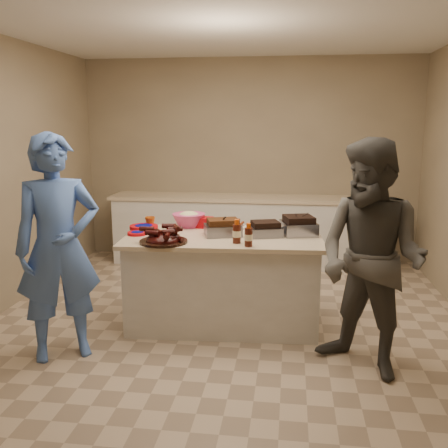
# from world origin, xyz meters

# --- Properties ---
(room) EXTENTS (4.50, 5.00, 2.70)m
(room) POSITION_xyz_m (0.00, 0.00, 0.00)
(room) COLOR gray
(room) RESTS_ON ground
(back_counter) EXTENTS (3.60, 0.64, 0.90)m
(back_counter) POSITION_xyz_m (0.00, 2.20, 0.45)
(back_counter) COLOR silver
(back_counter) RESTS_ON ground
(island) EXTENTS (1.83, 1.04, 0.84)m
(island) POSITION_xyz_m (-0.03, 0.11, 0.00)
(island) COLOR silver
(island) RESTS_ON ground
(rib_platter) EXTENTS (0.43, 0.43, 0.17)m
(rib_platter) POSITION_xyz_m (-0.50, -0.21, 0.84)
(rib_platter) COLOR #380A08
(rib_platter) RESTS_ON island
(pulled_pork_tray) EXTENTS (0.38, 0.33, 0.10)m
(pulled_pork_tray) POSITION_xyz_m (-0.03, 0.14, 0.84)
(pulled_pork_tray) COLOR #47230F
(pulled_pork_tray) RESTS_ON island
(brisket_tray) EXTENTS (0.34, 0.31, 0.08)m
(brisket_tray) POSITION_xyz_m (0.35, 0.16, 0.84)
(brisket_tray) COLOR black
(brisket_tray) RESTS_ON island
(roasting_pan) EXTENTS (0.37, 0.37, 0.12)m
(roasting_pan) POSITION_xyz_m (0.65, 0.26, 0.84)
(roasting_pan) COLOR gray
(roasting_pan) RESTS_ON island
(coleslaw_bowl) EXTENTS (0.35, 0.35, 0.22)m
(coleslaw_bowl) POSITION_xyz_m (-0.42, 0.46, 0.84)
(coleslaw_bowl) COLOR #C73C76
(coleslaw_bowl) RESTS_ON island
(sausage_plate) EXTENTS (0.31, 0.31, 0.05)m
(sausage_plate) POSITION_xyz_m (0.01, 0.49, 0.84)
(sausage_plate) COLOR silver
(sausage_plate) RESTS_ON island
(mac_cheese_dish) EXTENTS (0.33, 0.26, 0.08)m
(mac_cheese_dish) POSITION_xyz_m (0.62, 0.39, 0.84)
(mac_cheese_dish) COLOR orange
(mac_cheese_dish) RESTS_ON island
(bbq_bottle_a) EXTENTS (0.07, 0.07, 0.21)m
(bbq_bottle_a) POSITION_xyz_m (0.13, -0.14, 0.84)
(bbq_bottle_a) COLOR #3C140B
(bbq_bottle_a) RESTS_ON island
(bbq_bottle_b) EXTENTS (0.07, 0.07, 0.20)m
(bbq_bottle_b) POSITION_xyz_m (0.23, -0.24, 0.84)
(bbq_bottle_b) COLOR #3C140B
(bbq_bottle_b) RESTS_ON island
(mustard_bottle) EXTENTS (0.05, 0.05, 0.12)m
(mustard_bottle) POSITION_xyz_m (-0.10, 0.15, 0.84)
(mustard_bottle) COLOR #D9B800
(mustard_bottle) RESTS_ON island
(sauce_bowl) EXTENTS (0.14, 0.05, 0.14)m
(sauce_bowl) POSITION_xyz_m (-0.17, 0.32, 0.84)
(sauce_bowl) COLOR silver
(sauce_bowl) RESTS_ON island
(plate_stack_large) EXTENTS (0.29, 0.29, 0.03)m
(plate_stack_large) POSITION_xyz_m (-0.83, 0.31, 0.84)
(plate_stack_large) COLOR #A8050C
(plate_stack_large) RESTS_ON island
(plate_stack_small) EXTENTS (0.19, 0.19, 0.03)m
(plate_stack_small) POSITION_xyz_m (-0.82, 0.06, 0.84)
(plate_stack_small) COLOR #A8050C
(plate_stack_small) RESTS_ON island
(plastic_cup) EXTENTS (0.11, 0.10, 0.10)m
(plastic_cup) POSITION_xyz_m (-0.81, 0.44, 0.84)
(plastic_cup) COLOR #AF4B0C
(plastic_cup) RESTS_ON island
(basket_stack) EXTENTS (0.22, 0.18, 0.10)m
(basket_stack) POSITION_xyz_m (-0.29, 0.46, 0.84)
(basket_stack) COLOR #A8050C
(basket_stack) RESTS_ON island
(guest_blue) EXTENTS (1.50, 1.87, 0.43)m
(guest_blue) POSITION_xyz_m (-1.22, -0.70, 0.00)
(guest_blue) COLOR #4D74C9
(guest_blue) RESTS_ON ground
(guest_gray) EXTENTS (1.78, 1.90, 0.67)m
(guest_gray) POSITION_xyz_m (1.17, -0.66, 0.00)
(guest_gray) COLOR #53514B
(guest_gray) RESTS_ON ground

